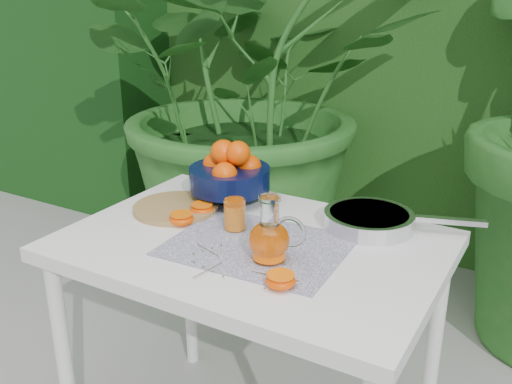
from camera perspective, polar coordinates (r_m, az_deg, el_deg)
The scene contains 11 objects.
hedge_backdrop at distance 3.35m, azimuth 20.59°, elevation 15.54°, with size 8.00×1.65×2.50m.
potted_plant_left at distance 2.77m, azimuth -0.04°, elevation 10.53°, with size 1.86×1.86×1.86m, color #236221.
white_table at distance 1.58m, azimuth -0.37°, elevation -7.44°, with size 1.00×0.70×0.75m.
placemat at distance 1.50m, azimuth 0.13°, elevation -5.39°, with size 0.45×0.35×0.00m, color #0D114C.
cutting_board at distance 1.74m, azimuth -8.04°, elevation -1.59°, with size 0.26×0.26×0.02m, color #A28249.
fruit_bowl at distance 1.78m, azimuth -2.61°, elevation 1.91°, with size 0.32×0.32×0.20m.
juice_pitcher at distance 1.40m, azimuth 1.41°, elevation -4.66°, with size 0.15×0.12×0.17m.
juice_tumbler at distance 1.58m, azimuth -2.14°, elevation -2.33°, with size 0.06×0.06×0.09m.
saute_pan at distance 1.63m, azimuth 11.34°, elevation -2.69°, with size 0.46×0.32×0.05m.
orange_halves at distance 1.54m, azimuth -3.95°, elevation -4.06°, with size 0.50×0.35×0.03m.
thyme_sprigs at distance 1.40m, azimuth -2.50°, elevation -7.30°, with size 0.32×0.18×0.01m.
Camera 1 is at (0.65, -1.23, 1.40)m, focal length 40.00 mm.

